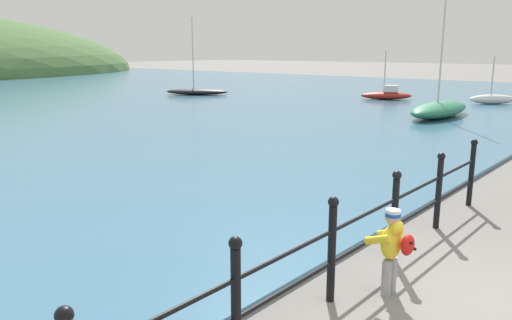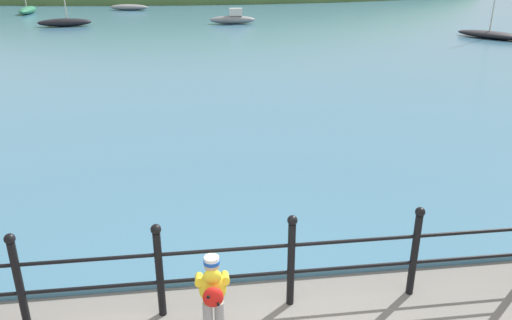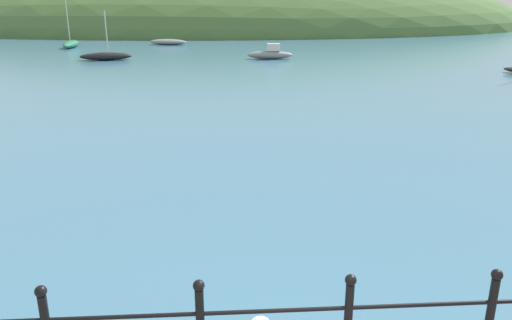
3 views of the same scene
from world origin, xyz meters
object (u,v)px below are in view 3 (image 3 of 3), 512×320
Objects in this scene: boat_red_dinghy at (168,42)px; boat_twin_mast at (270,54)px; boat_white_sailboat at (71,44)px; boat_green_fishing at (106,56)px.

boat_twin_mast reaches higher than boat_red_dinghy.
boat_white_sailboat is at bearing -165.87° from boat_red_dinghy.
boat_green_fishing is 9.60m from boat_white_sailboat.
boat_green_fishing reaches higher than boat_twin_mast.
boat_twin_mast is at bearing -0.33° from boat_green_fishing.
boat_white_sailboat is (-4.51, 8.48, 0.04)m from boat_green_fishing.
boat_green_fishing is at bearing 179.67° from boat_twin_mast.
boat_green_fishing is 10.71m from boat_red_dinghy.
boat_twin_mast is (10.33, -0.06, 0.06)m from boat_green_fishing.
boat_red_dinghy is (7.34, 1.85, -0.05)m from boat_white_sailboat.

